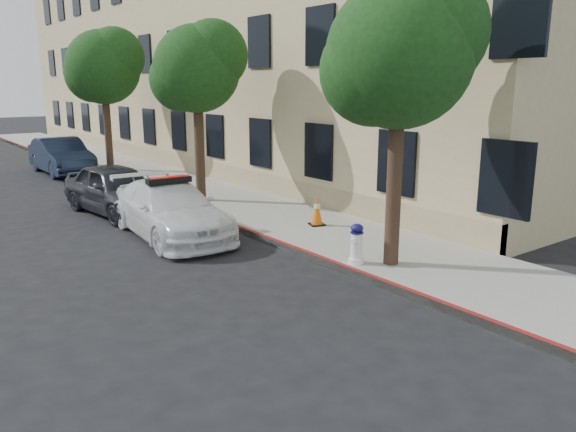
# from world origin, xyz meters

# --- Properties ---
(ground) EXTENTS (120.00, 120.00, 0.00)m
(ground) POSITION_xyz_m (0.00, 0.00, 0.00)
(ground) COLOR black
(ground) RESTS_ON ground
(sidewalk) EXTENTS (3.20, 50.00, 0.15)m
(sidewalk) POSITION_xyz_m (3.60, 10.00, 0.07)
(sidewalk) COLOR gray
(sidewalk) RESTS_ON ground
(curb_strip) EXTENTS (0.12, 50.00, 0.15)m
(curb_strip) POSITION_xyz_m (2.06, 10.00, 0.07)
(curb_strip) COLOR maroon
(curb_strip) RESTS_ON ground
(building) EXTENTS (8.00, 36.00, 10.00)m
(building) POSITION_xyz_m (9.20, 15.00, 5.00)
(building) COLOR #CBB782
(building) RESTS_ON ground
(tree_near) EXTENTS (2.92, 2.82, 5.62)m
(tree_near) POSITION_xyz_m (2.93, -2.01, 4.27)
(tree_near) COLOR black
(tree_near) RESTS_ON sidewalk
(tree_mid) EXTENTS (2.77, 2.64, 5.43)m
(tree_mid) POSITION_xyz_m (2.93, 5.99, 4.16)
(tree_mid) COLOR black
(tree_mid) RESTS_ON sidewalk
(tree_far) EXTENTS (3.10, 3.00, 5.81)m
(tree_far) POSITION_xyz_m (2.93, 13.99, 4.39)
(tree_far) COLOR black
(tree_far) RESTS_ON sidewalk
(police_car) EXTENTS (2.21, 4.78, 1.50)m
(police_car) POSITION_xyz_m (0.50, 3.14, 0.68)
(police_car) COLOR white
(police_car) RESTS_ON ground
(parked_car_mid) EXTENTS (2.15, 4.42, 1.45)m
(parked_car_mid) POSITION_xyz_m (0.34, 6.36, 0.73)
(parked_car_mid) COLOR black
(parked_car_mid) RESTS_ON ground
(parked_car_far) EXTENTS (1.61, 4.57, 1.50)m
(parked_car_far) POSITION_xyz_m (1.20, 14.98, 0.75)
(parked_car_far) COLOR black
(parked_car_far) RESTS_ON ground
(fire_hydrant) EXTENTS (0.35, 0.32, 0.83)m
(fire_hydrant) POSITION_xyz_m (2.35, -1.56, 0.55)
(fire_hydrant) COLOR white
(fire_hydrant) RESTS_ON sidewalk
(traffic_cone) EXTENTS (0.48, 0.48, 0.73)m
(traffic_cone) POSITION_xyz_m (3.74, 1.34, 0.51)
(traffic_cone) COLOR black
(traffic_cone) RESTS_ON sidewalk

